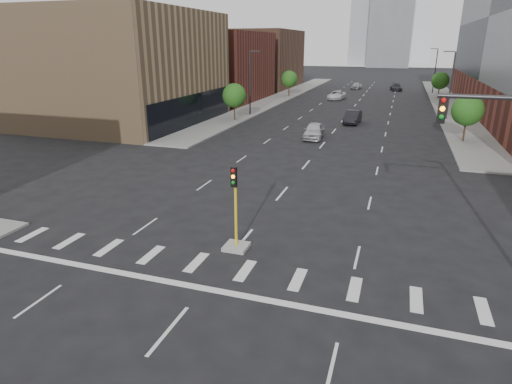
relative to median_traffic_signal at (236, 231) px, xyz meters
The scene contains 20 objects.
ground 9.02m from the median_traffic_signal, 90.00° to the right, with size 400.00×400.00×0.00m, color black.
sidewalk_left_far 66.75m from the median_traffic_signal, 102.99° to the left, with size 5.00×92.00×0.15m, color gray.
sidewalk_right_far 66.75m from the median_traffic_signal, 77.01° to the left, with size 5.00×92.00×0.15m, color gray.
building_left_mid 41.90m from the median_traffic_signal, 131.55° to the left, with size 20.00×24.00×14.00m, color #9C7B58.
building_left_far_a 63.52m from the median_traffic_signal, 115.74° to the left, with size 20.00×22.00×12.00m, color brown.
building_left_far_b 87.64m from the median_traffic_signal, 108.32° to the left, with size 20.00×24.00×13.00m, color brown.
tower_mid 192.19m from the median_traffic_signal, 90.00° to the left, with size 18.00×18.00×44.00m, color slate.
median_traffic_signal is the anchor object (origin of this frame).
streetlight_right_a 48.12m from the median_traffic_signal, 73.76° to the left, with size 1.60×0.22×9.07m.
streetlight_right_b 82.23m from the median_traffic_signal, 80.60° to the left, with size 1.60×0.22×9.07m.
streetlight_left 43.36m from the median_traffic_signal, 108.10° to the left, with size 1.60×0.22×9.07m.
tree_left_near 38.73m from the median_traffic_signal, 111.23° to the left, with size 3.20×3.20×4.85m.
tree_left_far 67.54m from the median_traffic_signal, 101.97° to the left, with size 3.20×3.20×4.85m.
tree_right_near 34.13m from the median_traffic_signal, 65.72° to the left, with size 3.20×3.20×4.85m.
tree_right_far 72.44m from the median_traffic_signal, 78.85° to the left, with size 3.20×3.20×4.85m.
car_near_left 28.14m from the median_traffic_signal, 93.06° to the left, with size 2.03×5.05×1.72m, color silver.
car_mid_right 39.08m from the median_traffic_signal, 87.80° to the left, with size 1.77×5.07×1.67m, color black.
car_far_left 64.24m from the median_traffic_signal, 93.81° to the left, with size 2.60×5.64×1.57m, color silver.
car_deep_right 84.73m from the median_traffic_signal, 85.91° to the left, with size 2.17×5.33×1.55m, color #242328.
car_distant 85.43m from the median_traffic_signal, 91.83° to the left, with size 1.80×4.48×1.53m, color #A7A7AC.
Camera 1 is at (7.22, -9.49, 9.97)m, focal length 30.00 mm.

